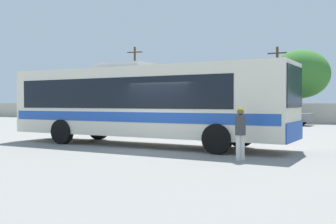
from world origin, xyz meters
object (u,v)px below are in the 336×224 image
coach_bus_cream_blue (141,101)px  roadside_tree_left (198,87)px  parked_car_leftmost_silver (154,113)px  roadside_tree_midleft (301,74)px  parked_car_second_red (211,114)px  parked_car_third_grey (282,115)px  utility_pole_far (277,82)px  attendant_by_bus_door (240,130)px  utility_pole_near (135,81)px

coach_bus_cream_blue → roadside_tree_left: size_ratio=2.46×
coach_bus_cream_blue → parked_car_leftmost_silver: coach_bus_cream_blue is taller
roadside_tree_midleft → parked_car_second_red: bearing=-132.3°
parked_car_third_grey → utility_pole_far: size_ratio=0.62×
parked_car_leftmost_silver → parked_car_second_red: bearing=-1.2°
roadside_tree_left → roadside_tree_midleft: size_ratio=0.74×
attendant_by_bus_door → parked_car_third_grey: 20.69m
parked_car_third_grey → utility_pole_far: (-1.91, 6.58, 2.94)m
parked_car_third_grey → utility_pole_near: (-18.19, 6.84, 3.49)m
parked_car_second_red → utility_pole_near: bearing=150.7°
coach_bus_cream_blue → roadside_tree_midleft: size_ratio=1.81×
utility_pole_near → roadside_tree_left: (7.44, 1.07, -0.77)m
attendant_by_bus_door → parked_car_second_red: size_ratio=0.38×
attendant_by_bus_door → utility_pole_near: (-21.41, 27.28, 3.36)m
attendant_by_bus_door → roadside_tree_left: bearing=116.2°
roadside_tree_left → utility_pole_far: bearing=-8.6°
attendant_by_bus_door → utility_pole_far: 27.64m
attendant_by_bus_door → parked_car_third_grey: attendant_by_bus_door is taller
attendant_by_bus_door → roadside_tree_left: (-13.97, 28.35, 2.58)m
attendant_by_bus_door → utility_pole_far: size_ratio=0.23×
coach_bus_cream_blue → utility_pole_far: 24.77m
utility_pole_near → utility_pole_far: size_ratio=1.15×
parked_car_leftmost_silver → utility_pole_near: 9.89m
utility_pole_far → roadside_tree_midleft: 2.25m
parked_car_leftmost_silver → coach_bus_cream_blue: bearing=-61.4°
coach_bus_cream_blue → parked_car_third_grey: bearing=84.3°
utility_pole_near → roadside_tree_midleft: size_ratio=1.21×
parked_car_leftmost_silver → utility_pole_near: bearing=133.8°
attendant_by_bus_door → coach_bus_cream_blue: bearing=155.2°
parked_car_second_red → utility_pole_near: (-12.13, 6.80, 3.50)m
roadside_tree_left → parked_car_third_grey: bearing=-36.4°
parked_car_third_grey → parked_car_leftmost_silver: bearing=179.2°
coach_bus_cream_blue → parked_car_leftmost_silver: (-9.97, 18.28, -1.02)m
utility_pole_far → parked_car_third_grey: bearing=-73.8°
parked_car_third_grey → coach_bus_cream_blue: bearing=-95.7°
utility_pole_near → utility_pole_far: (16.27, -0.27, -0.55)m
coach_bus_cream_blue → roadside_tree_left: (-8.94, 26.03, 1.67)m
parked_car_leftmost_silver → roadside_tree_midleft: (11.96, 6.75, 3.65)m
parked_car_third_grey → roadside_tree_midleft: bearing=88.4°
parked_car_third_grey → roadside_tree_left: bearing=143.6°
parked_car_second_red → utility_pole_far: size_ratio=0.60×
parked_car_leftmost_silver → roadside_tree_left: roadside_tree_left is taller
utility_pole_near → roadside_tree_midleft: utility_pole_near is taller
utility_pole_near → roadside_tree_midleft: (18.38, 0.07, 0.19)m
roadside_tree_left → attendant_by_bus_door: bearing=-63.8°
parked_car_third_grey → roadside_tree_left: roadside_tree_left is taller
attendant_by_bus_door → parked_car_leftmost_silver: (-15.00, 20.60, -0.11)m
roadside_tree_midleft → coach_bus_cream_blue: bearing=-94.5°
parked_car_leftmost_silver → utility_pole_far: size_ratio=0.58×
attendant_by_bus_door → utility_pole_near: size_ratio=0.20×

